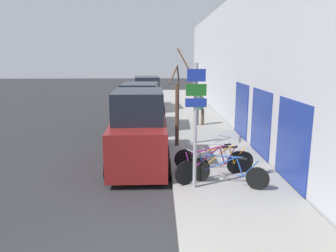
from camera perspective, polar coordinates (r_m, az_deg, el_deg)
name	(u,v)px	position (r m, az deg, el deg)	size (l,w,h in m)	color
ground_plane	(147,130)	(16.24, -3.75, -0.77)	(80.00, 80.00, 0.00)	#28282B
sidewalk_curb	(193,118)	(19.05, 4.41, 1.35)	(3.20, 32.00, 0.15)	gray
building_facade	(225,63)	(18.92, 9.96, 10.75)	(0.23, 32.00, 6.50)	#BCBCC1
signpost	(195,119)	(8.40, 4.81, 1.21)	(0.55, 0.12, 3.28)	#939399
bicycle_0	(227,172)	(9.06, 10.32, -7.95)	(2.03, 0.92, 0.85)	black
bicycle_1	(212,165)	(9.45, 7.70, -6.80)	(2.18, 1.22, 0.94)	black
bicycle_2	(223,163)	(9.73, 9.47, -6.44)	(2.03, 0.83, 0.88)	black
bicycle_3	(213,158)	(10.13, 7.83, -5.61)	(2.36, 0.46, 0.88)	black
parked_car_0	(139,132)	(10.85, -5.04, -1.08)	(2.00, 4.51, 2.52)	maroon
parked_car_1	(141,109)	(16.18, -4.80, 2.92)	(2.22, 4.87, 2.33)	#51565B
parked_car_2	(147,95)	(22.36, -3.68, 5.43)	(2.20, 4.76, 2.28)	#B2B7BC
pedestrian_near	(200,106)	(16.71, 5.60, 3.42)	(0.43, 0.37, 1.65)	#4C3D2D
street_tree	(178,107)	(12.61, 1.72, 3.31)	(1.08, 1.29, 3.74)	#4C3828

